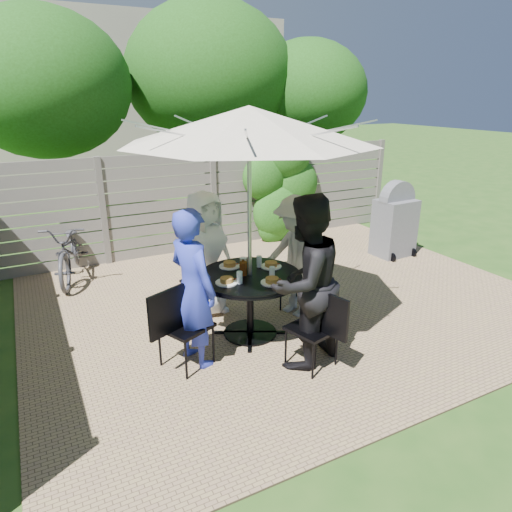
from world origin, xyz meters
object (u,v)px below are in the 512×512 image
chair_back (201,292)px  chair_right (301,291)px  plate_back (230,265)px  person_back (206,255)px  glass_right (259,261)px  patio_table (250,293)px  umbrella (249,125)px  bicycle (71,250)px  person_left (193,289)px  plate_right (271,265)px  glass_left (240,277)px  person_right (296,257)px  chair_left (185,342)px  glass_front (272,273)px  plate_front (272,281)px  person_front (305,283)px  bbq_grill (395,222)px  chair_front (312,344)px  coffee_cup (243,263)px  plate_left (227,281)px  syrup_jug (243,268)px

chair_back → chair_right: 1.36m
plate_back → person_back: bearing=107.2°
glass_right → patio_table: bearing=-140.8°
umbrella → bicycle: umbrella is taller
umbrella → person_left: bearing=-162.8°
person_left → plate_right: bearing=-90.0°
glass_left → bicycle: (-1.47, 3.13, -0.39)m
patio_table → person_right: (0.79, 0.25, 0.25)m
chair_left → bicycle: size_ratio=0.54×
plate_back → glass_front: glass_front is taller
person_left → glass_right: size_ratio=12.51×
person_right → plate_front: 0.90m
plate_front → bicycle: 3.77m
person_front → glass_front: (-0.07, 0.58, -0.07)m
chair_back → bicycle: bearing=-160.7°
chair_right → bbq_grill: bbq_grill is taller
chair_back → plate_front: size_ratio=3.34×
chair_front → coffee_cup: 1.32m
person_front → chair_left: bearing=-40.6°
glass_front → chair_left: bearing=-176.3°
glass_right → coffee_cup: bearing=161.4°
chair_right → bicycle: size_ratio=0.51×
plate_left → bicycle: bicycle is taller
chair_left → chair_right: (1.84, 0.58, -0.01)m
syrup_jug → chair_right: bearing=14.5°
umbrella → chair_front: umbrella is taller
patio_table → glass_left: size_ratio=10.90×
patio_table → bicycle: size_ratio=0.84×
syrup_jug → person_right: bearing=14.0°
person_front → glass_front: person_front is taller
plate_left → glass_right: bearing=26.8°
person_front → plate_left: person_front is taller
person_right → chair_back: bearing=-139.3°
person_front → person_back: bearing=-90.0°
person_right → bicycle: 3.69m
umbrella → glass_right: bearing=39.2°
person_back → glass_left: bearing=-105.5°
patio_table → chair_front: bearing=-72.8°
person_right → plate_front: (-0.69, -0.59, 0.01)m
chair_right → person_right: person_right is taller
glass_right → chair_right: bearing=8.9°
umbrella → plate_right: (0.34, 0.11, -1.67)m
patio_table → person_left: (-0.79, -0.25, 0.32)m
chair_left → person_front: person_front is taller
plate_left → syrup_jug: (0.27, 0.14, 0.06)m
chair_front → bicycle: bicycle is taller
plate_front → coffee_cup: size_ratio=2.17×
chair_right → syrup_jug: syrup_jug is taller
glass_right → glass_left: bearing=-140.8°
plate_back → plate_left: (-0.24, -0.45, 0.00)m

